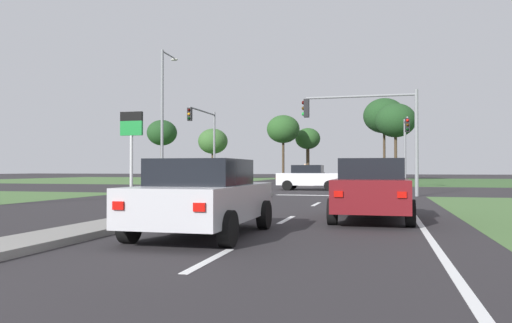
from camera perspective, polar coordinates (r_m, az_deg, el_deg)
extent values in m
plane|color=#282628|center=(32.80, 3.93, -3.23)|extent=(200.00, 200.00, 0.00)
cube|color=#476B38|center=(64.88, -14.60, -2.04)|extent=(35.00, 35.00, 0.01)
cube|color=gray|center=(14.57, -9.90, -5.89)|extent=(1.20, 22.00, 0.14)
cube|color=gray|center=(57.55, 8.47, -2.15)|extent=(1.20, 36.00, 0.14)
cube|color=silver|center=(7.43, -5.37, -11.27)|extent=(0.14, 2.00, 0.01)
cube|color=silver|center=(13.18, 3.56, -6.72)|extent=(0.14, 2.00, 0.01)
cube|color=silver|center=(19.09, 6.97, -4.91)|extent=(0.14, 2.00, 0.01)
cube|color=silver|center=(25.04, 8.76, -3.94)|extent=(0.14, 2.00, 0.01)
cube|color=silver|center=(14.31, 17.98, -6.21)|extent=(0.14, 24.00, 0.01)
cube|color=silver|center=(25.35, 9.51, -3.90)|extent=(6.40, 0.50, 0.01)
cube|color=silver|center=(29.75, -10.18, -3.45)|extent=(0.70, 2.80, 0.01)
cube|color=silver|center=(29.29, -8.13, -3.50)|extent=(0.70, 2.80, 0.01)
cube|color=silver|center=(28.87, -6.02, -3.54)|extent=(0.70, 2.80, 0.01)
cube|color=silver|center=(28.49, -3.85, -3.58)|extent=(0.70, 2.80, 0.01)
cube|color=silver|center=(28.15, -1.62, -3.61)|extent=(0.70, 2.80, 0.01)
cube|color=slate|center=(62.90, 6.92, -1.53)|extent=(1.81, 4.53, 0.63)
cube|color=black|center=(63.04, 6.94, -1.01)|extent=(1.59, 2.08, 0.52)
cube|color=red|center=(65.08, 7.79, -1.45)|extent=(0.20, 0.04, 0.14)
cube|color=red|center=(65.25, 6.59, -1.45)|extent=(0.20, 0.04, 0.14)
cylinder|color=black|center=(61.35, 7.58, -1.84)|extent=(0.22, 0.64, 0.64)
cylinder|color=black|center=(61.59, 5.91, -1.84)|extent=(0.22, 0.64, 0.64)
cylinder|color=black|center=(64.23, 7.89, -1.79)|extent=(0.22, 0.64, 0.64)
cylinder|color=black|center=(64.46, 6.30, -1.79)|extent=(0.22, 0.64, 0.64)
cube|color=#19565B|center=(54.40, 5.67, -1.61)|extent=(1.79, 4.44, 0.67)
cube|color=black|center=(54.54, 5.69, -0.98)|extent=(1.58, 2.04, 0.52)
cube|color=red|center=(56.52, 6.70, -1.51)|extent=(0.20, 0.04, 0.14)
cube|color=red|center=(56.72, 5.34, -1.51)|extent=(0.20, 0.04, 0.14)
cylinder|color=black|center=(52.86, 6.40, -1.99)|extent=(0.22, 0.64, 0.64)
cylinder|color=black|center=(53.14, 4.48, -1.99)|extent=(0.22, 0.64, 0.64)
cylinder|color=black|center=(55.68, 6.81, -1.94)|extent=(0.22, 0.64, 0.64)
cylinder|color=black|center=(55.95, 4.99, -1.93)|extent=(0.22, 0.64, 0.64)
cube|color=#B7B7BC|center=(10.11, -6.04, -4.70)|extent=(1.88, 4.20, 0.70)
cube|color=black|center=(9.95, -6.34, -1.23)|extent=(1.65, 1.93, 0.52)
cube|color=red|center=(8.49, -15.62, -4.92)|extent=(0.20, 0.04, 0.14)
cube|color=red|center=(7.88, -6.57, -5.27)|extent=(0.20, 0.04, 0.14)
cylinder|color=black|center=(11.73, -8.06, -5.89)|extent=(0.22, 0.64, 0.64)
cylinder|color=black|center=(11.15, 0.94, -6.16)|extent=(0.22, 0.64, 0.64)
cylinder|color=black|center=(9.31, -14.44, -7.17)|extent=(0.22, 0.64, 0.64)
cylinder|color=black|center=(8.57, -3.28, -7.75)|extent=(0.22, 0.64, 0.64)
cube|color=maroon|center=(13.46, 13.24, -3.58)|extent=(1.80, 4.46, 0.77)
cube|color=black|center=(13.30, 13.21, -0.82)|extent=(1.59, 2.05, 0.52)
cube|color=red|center=(11.25, 9.50, -3.73)|extent=(0.20, 0.04, 0.14)
cube|color=red|center=(11.22, 16.50, -3.71)|extent=(0.20, 0.04, 0.14)
cylinder|color=black|center=(14.96, 9.89, -4.80)|extent=(0.22, 0.64, 0.64)
cylinder|color=black|center=(14.92, 16.83, -4.79)|extent=(0.22, 0.64, 0.64)
cylinder|color=black|center=(12.12, 8.82, -5.73)|extent=(0.22, 0.64, 0.64)
cylinder|color=black|center=(12.08, 17.40, -5.71)|extent=(0.22, 0.64, 0.64)
cube|color=silver|center=(31.92, 6.26, -2.03)|extent=(4.11, 1.85, 0.77)
cube|color=black|center=(31.94, 5.99, -0.88)|extent=(1.89, 1.63, 0.52)
cube|color=red|center=(32.97, 2.86, -1.87)|extent=(0.04, 0.20, 0.14)
cube|color=red|center=(31.59, 2.35, -1.91)|extent=(0.04, 0.20, 0.14)
cylinder|color=black|center=(32.69, 8.78, -2.67)|extent=(0.64, 0.22, 0.64)
cylinder|color=black|center=(30.85, 8.44, -2.78)|extent=(0.64, 0.22, 0.64)
cylinder|color=black|center=(33.06, 4.23, -2.66)|extent=(0.64, 0.22, 0.64)
cylinder|color=black|center=(31.24, 3.63, -2.77)|extent=(0.64, 0.22, 0.64)
cylinder|color=gray|center=(25.71, 18.05, 2.08)|extent=(0.18, 0.18, 5.31)
cylinder|color=gray|center=(25.91, 11.91, 7.37)|extent=(5.48, 0.12, 0.12)
cube|color=black|center=(26.11, 5.86, 6.14)|extent=(0.26, 0.32, 0.95)
sphere|color=#360503|center=(26.17, 5.51, 6.78)|extent=(0.20, 0.20, 0.20)
sphere|color=#3A2405|center=(26.13, 5.51, 6.13)|extent=(0.20, 0.20, 0.20)
sphere|color=green|center=(26.10, 5.51, 5.47)|extent=(0.20, 0.20, 0.20)
cylinder|color=gray|center=(38.88, 16.82, 0.94)|extent=(0.18, 0.18, 5.12)
cylinder|color=gray|center=(37.10, 16.93, 4.60)|extent=(0.12, 3.86, 0.12)
cube|color=black|center=(35.13, 17.07, 4.05)|extent=(0.32, 0.26, 0.95)
sphere|color=red|center=(35.00, 17.08, 4.56)|extent=(0.20, 0.20, 0.20)
sphere|color=#3A2405|center=(34.97, 17.08, 4.07)|extent=(0.20, 0.20, 0.20)
sphere|color=black|center=(34.94, 17.08, 3.58)|extent=(0.20, 0.20, 0.20)
cylinder|color=gray|center=(41.16, -4.84, 1.49)|extent=(0.18, 0.18, 6.11)
cylinder|color=gray|center=(38.85, -6.16, 5.79)|extent=(0.12, 5.40, 0.12)
cube|color=black|center=(36.30, -7.66, 5.43)|extent=(0.32, 0.26, 0.95)
sphere|color=#360503|center=(36.18, -7.76, 5.92)|extent=(0.20, 0.20, 0.20)
sphere|color=orange|center=(36.15, -7.76, 5.45)|extent=(0.20, 0.20, 0.20)
sphere|color=black|center=(36.12, -7.76, 4.98)|extent=(0.20, 0.20, 0.20)
cylinder|color=gray|center=(34.98, -10.79, 4.85)|extent=(0.20, 0.20, 9.66)
cylinder|color=gray|center=(36.76, -10.07, 12.04)|extent=(0.18, 2.23, 0.10)
ellipsoid|color=#B2B2A8|center=(37.75, -9.42, 11.54)|extent=(0.56, 0.28, 0.20)
cylinder|color=#9E8966|center=(40.91, 5.70, -2.07)|extent=(0.16, 0.16, 0.71)
cylinder|color=#9E8966|center=(40.91, 5.70, -1.06)|extent=(0.34, 0.34, 0.74)
sphere|color=tan|center=(40.91, 5.70, -0.39)|extent=(0.21, 0.21, 0.21)
cylinder|color=silver|center=(38.54, -14.19, 0.04)|extent=(0.24, 0.24, 3.90)
cube|color=#197F33|center=(38.66, -14.18, 3.75)|extent=(1.80, 0.24, 1.10)
cube|color=black|center=(38.74, -14.18, 5.07)|extent=(1.80, 0.24, 0.70)
cylinder|color=#423323|center=(69.93, -10.81, 0.19)|extent=(0.43, 0.43, 5.28)
ellipsoid|color=#1E421E|center=(70.10, -10.80, 3.28)|extent=(4.18, 4.18, 3.55)
cylinder|color=#423323|center=(69.11, -5.00, -0.30)|extent=(0.40, 0.40, 4.11)
ellipsoid|color=#38602D|center=(69.21, -5.00, 2.35)|extent=(4.14, 4.14, 3.52)
cylinder|color=#423323|center=(65.14, 3.16, 0.33)|extent=(0.32, 0.32, 5.45)
ellipsoid|color=#285123|center=(65.34, 3.16, 3.76)|extent=(4.33, 4.33, 3.68)
cylinder|color=#423323|center=(68.71, 6.00, -0.07)|extent=(0.47, 0.47, 4.64)
ellipsoid|color=#285123|center=(68.83, 6.00, 2.65)|extent=(3.45, 3.45, 2.93)
cylinder|color=#423323|center=(65.00, 14.59, 0.92)|extent=(0.31, 0.31, 6.72)
ellipsoid|color=#1E421E|center=(65.33, 14.57, 5.14)|extent=(5.26, 5.26, 4.47)
cylinder|color=#423323|center=(62.90, 15.82, 0.65)|extent=(0.36, 0.36, 5.99)
ellipsoid|color=#1E421E|center=(63.17, 15.81, 4.60)|extent=(4.92, 4.92, 4.18)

